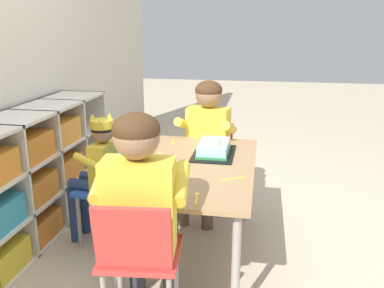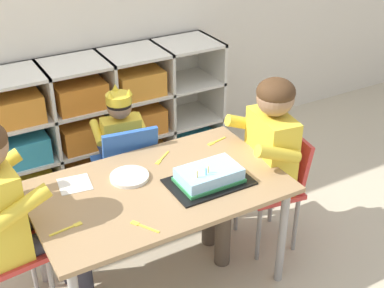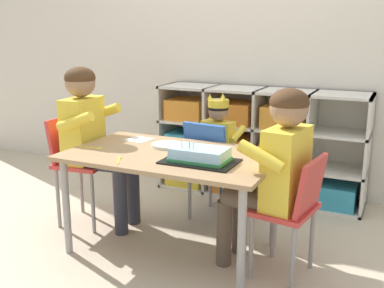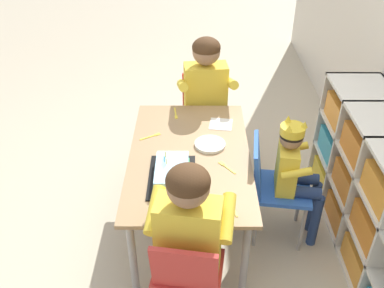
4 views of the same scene
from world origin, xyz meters
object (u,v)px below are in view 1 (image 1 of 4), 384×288
Objects in this scene: activity_table at (193,174)px; guest_at_table_side at (206,135)px; fork_by_napkin at (173,141)px; fork_near_cake_tray at (232,179)px; classroom_chair_adult_side at (138,256)px; fork_scattered_mid_table at (163,156)px; birthday_cake_on_tray at (214,149)px; fork_at_table_front_edge at (197,198)px; classroom_chair_blue at (116,185)px; child_with_crown at (98,164)px; adult_helper_seated at (142,199)px; paper_plate_stack at (169,167)px; classroom_chair_guest_side at (210,158)px.

guest_at_table_side is at bearing 0.99° from activity_table.
fork_by_napkin and fork_near_cake_tray have the same top height.
classroom_chair_adult_side reaches higher than fork_scattered_mid_table.
activity_table is at bearing -157.51° from fork_scattered_mid_table.
fork_near_cake_tray is at bearing -160.33° from birthday_cake_on_tray.
fork_at_table_front_edge is at bearing 170.30° from fork_scattered_mid_table.
guest_at_table_side is 0.26m from fork_by_napkin.
activity_table is at bearing 92.39° from classroom_chair_blue.
birthday_cake_on_tray is (0.97, -0.20, 0.18)m from classroom_chair_adult_side.
classroom_chair_adult_side is 5.65× the size of fork_by_napkin.
child_with_crown reaches higher than classroom_chair_blue.
adult_helper_seated is at bearing 166.29° from birthday_cake_on_tray.
classroom_chair_adult_side is 3.81× the size of paper_plate_stack.
adult_helper_seated is at bearing 43.17° from child_with_crown.
fork_near_cake_tray is (-0.64, -0.46, 0.00)m from fork_by_napkin.
classroom_chair_adult_side is (-0.75, 0.10, -0.09)m from activity_table.
classroom_chair_blue is 0.52m from fork_by_napkin.
child_with_crown is 4.58× the size of paper_plate_stack.
fork_by_napkin reaches higher than activity_table.
adult_helper_seated is 1.05× the size of guest_at_table_side.
classroom_chair_adult_side is (-0.80, -0.40, 0.03)m from classroom_chair_blue.
fork_by_napkin is at bearing 95.35° from fork_near_cake_tray.
birthday_cake_on_tray is at bearing 79.30° from fork_near_cake_tray.
activity_table is 1.18× the size of guest_at_table_side.
activity_table is at bearing 111.14° from fork_near_cake_tray.
fork_near_cake_tray is at bearing 146.06° from fork_at_table_front_edge.
adult_helper_seated is 1.59× the size of classroom_chair_guest_side.
birthday_cake_on_tray is 0.38m from paper_plate_stack.
guest_at_table_side reaches higher than child_with_crown.
classroom_chair_blue reaches higher than fork_scattered_mid_table.
guest_at_table_side is at bearing -90.00° from classroom_chair_guest_side.
fork_scattered_mid_table is (0.06, -0.41, 0.05)m from child_with_crown.
classroom_chair_guest_side is at bearing -101.07° from adult_helper_seated.
guest_at_table_side is 2.55× the size of birthday_cake_on_tray.
child_with_crown is 0.89m from fork_near_cake_tray.
paper_plate_stack reaches higher than fork_scattered_mid_table.
classroom_chair_guest_side is at bearing -54.25° from fork_by_napkin.
classroom_chair_blue is 3.69× the size of paper_plate_stack.
guest_at_table_side reaches higher than paper_plate_stack.
child_with_crown is (0.06, 0.61, 0.01)m from activity_table.
activity_table is 0.52m from classroom_chair_blue.
birthday_cake_on_tray reaches higher than fork_near_cake_tray.
classroom_chair_adult_side is at bearing -41.84° from fork_at_table_front_edge.
classroom_chair_guest_side reaches higher than fork_scattered_mid_table.
child_with_crown reaches higher than fork_scattered_mid_table.
fork_at_table_front_edge is (-1.06, -0.11, -0.01)m from guest_at_table_side.
guest_at_table_side is at bearing 15.51° from birthday_cake_on_tray.
paper_plate_stack is at bearing 80.32° from child_with_crown.
classroom_chair_guest_side is at bearing -0.48° from activity_table.
adult_helper_seated is 1.24m from guest_at_table_side.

